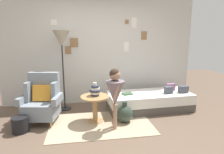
% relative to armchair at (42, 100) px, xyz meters
% --- Properties ---
extents(ground_plane, '(12.00, 12.00, 0.00)m').
position_rel_armchair_xyz_m(ground_plane, '(1.25, -0.91, -0.44)').
color(ground_plane, brown).
extents(gallery_wall, '(4.80, 0.12, 2.60)m').
position_rel_armchair_xyz_m(gallery_wall, '(1.25, 1.04, 0.86)').
color(gallery_wall, beige).
rests_on(gallery_wall, ground).
extents(rug, '(1.95, 1.20, 0.01)m').
position_rel_armchair_xyz_m(rug, '(1.12, -0.35, -0.43)').
color(rug, tan).
rests_on(rug, ground).
extents(armchair, '(0.83, 0.68, 0.97)m').
position_rel_armchair_xyz_m(armchair, '(0.00, 0.00, 0.00)').
color(armchair, tan).
rests_on(armchair, ground).
extents(daybed, '(1.94, 0.89, 0.40)m').
position_rel_armchair_xyz_m(daybed, '(2.32, 0.25, -0.24)').
color(daybed, '#4C4742').
rests_on(daybed, ground).
extents(pillow_head, '(0.22, 0.13, 0.16)m').
position_rel_armchair_xyz_m(pillow_head, '(3.09, 0.15, 0.04)').
color(pillow_head, '#474C56').
rests_on(pillow_head, daybed).
extents(pillow_mid, '(0.20, 0.13, 0.16)m').
position_rel_armchair_xyz_m(pillow_mid, '(2.91, 0.41, 0.04)').
color(pillow_mid, gray).
rests_on(pillow_mid, daybed).
extents(pillow_back, '(0.18, 0.14, 0.16)m').
position_rel_armchair_xyz_m(pillow_back, '(2.73, 0.16, 0.04)').
color(pillow_back, '#474C56').
rests_on(pillow_back, daybed).
extents(side_table, '(0.56, 0.56, 0.53)m').
position_rel_armchair_xyz_m(side_table, '(1.02, -0.20, -0.06)').
color(side_table, tan).
rests_on(side_table, ground).
extents(vase_striped, '(0.22, 0.22, 0.27)m').
position_rel_armchair_xyz_m(vase_striped, '(1.03, -0.17, 0.20)').
color(vase_striped, '#2D384C').
rests_on(vase_striped, side_table).
extents(floor_lamp, '(0.38, 0.38, 1.80)m').
position_rel_armchair_xyz_m(floor_lamp, '(0.38, 0.59, 1.12)').
color(floor_lamp, black).
rests_on(floor_lamp, ground).
extents(person_child, '(0.34, 0.34, 1.12)m').
position_rel_armchair_xyz_m(person_child, '(1.36, -0.54, 0.28)').
color(person_child, '#A37A60').
rests_on(person_child, ground).
extents(book_on_daybed, '(0.25, 0.21, 0.03)m').
position_rel_armchair_xyz_m(book_on_daybed, '(1.78, 0.22, -0.02)').
color(book_on_daybed, '#3A5E3D').
rests_on(book_on_daybed, daybed).
extents(demijohn_near, '(0.34, 0.34, 0.42)m').
position_rel_armchair_xyz_m(demijohn_near, '(1.60, -0.32, -0.27)').
color(demijohn_near, '#2D3D33').
rests_on(demijohn_near, ground).
extents(magazine_basket, '(0.28, 0.28, 0.28)m').
position_rel_armchair_xyz_m(magazine_basket, '(-0.33, -0.42, -0.30)').
color(magazine_basket, black).
rests_on(magazine_basket, ground).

